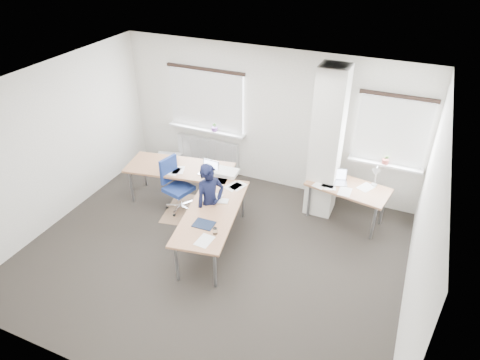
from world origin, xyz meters
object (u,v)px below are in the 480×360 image
at_px(task_chair, 178,196).
at_px(desk_main, 197,189).
at_px(person, 210,203).
at_px(desk_side, 349,188).

bearing_deg(task_chair, desk_main, -4.92).
bearing_deg(desk_main, person, -46.80).
distance_m(desk_side, person, 2.46).
relative_size(desk_main, desk_side, 1.88).
xyz_separation_m(task_chair, person, (0.96, -0.50, 0.42)).
distance_m(desk_main, desk_side, 2.67).
xyz_separation_m(desk_side, person, (-2.02, -1.40, 0.03)).
relative_size(desk_side, task_chair, 1.45).
height_order(task_chair, person, person).
bearing_deg(task_chair, person, -13.12).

